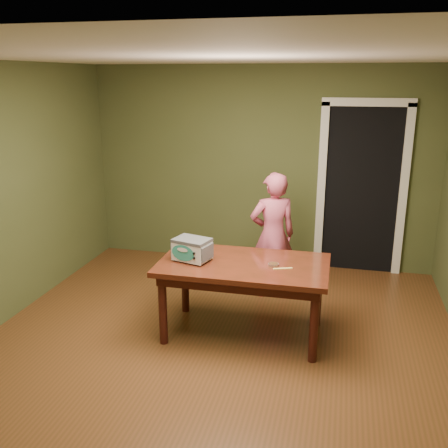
% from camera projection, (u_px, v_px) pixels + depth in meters
% --- Properties ---
extents(floor, '(5.00, 5.00, 0.00)m').
position_uv_depth(floor, '(212.00, 354.00, 4.57)').
color(floor, brown).
rests_on(floor, ground).
extents(room_shell, '(4.52, 5.02, 2.61)m').
position_uv_depth(room_shell, '(211.00, 170.00, 4.09)').
color(room_shell, '#48502A').
rests_on(room_shell, ground).
extents(doorway, '(1.10, 0.66, 2.25)m').
position_uv_depth(doorway, '(361.00, 186.00, 6.57)').
color(doorway, black).
rests_on(doorway, ground).
extents(dining_table, '(1.61, 0.91, 0.75)m').
position_uv_depth(dining_table, '(244.00, 272.00, 4.76)').
color(dining_table, '#3D1A0D').
rests_on(dining_table, floor).
extents(toy_oven, '(0.40, 0.32, 0.22)m').
position_uv_depth(toy_oven, '(192.00, 249.00, 4.75)').
color(toy_oven, '#4C4F54').
rests_on(toy_oven, dining_table).
extents(baking_pan, '(0.10, 0.10, 0.02)m').
position_uv_depth(baking_pan, '(274.00, 264.00, 4.65)').
color(baking_pan, silver).
rests_on(baking_pan, dining_table).
extents(spatula, '(0.18, 0.09, 0.01)m').
position_uv_depth(spatula, '(283.00, 269.00, 4.57)').
color(spatula, '#E7C464').
rests_on(spatula, dining_table).
extents(child, '(0.62, 0.53, 1.45)m').
position_uv_depth(child, '(273.00, 235.00, 5.63)').
color(child, '#CC5473').
rests_on(child, floor).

